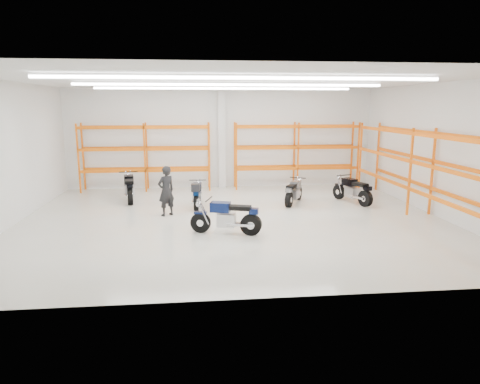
{
  "coord_description": "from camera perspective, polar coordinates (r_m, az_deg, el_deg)",
  "views": [
    {
      "loc": [
        -1.18,
        -13.75,
        3.72
      ],
      "look_at": [
        0.29,
        0.5,
        0.83
      ],
      "focal_mm": 32.0,
      "sensor_mm": 36.0,
      "label": 1
    }
  ],
  "objects": [
    {
      "name": "motorcycle_back_d",
      "position": [
        17.13,
        14.89,
        0.13
      ],
      "size": [
        0.99,
        2.02,
        1.04
      ],
      "color": "black",
      "rests_on": "ground"
    },
    {
      "name": "structural_column",
      "position": [
        19.66,
        -2.46,
        7.1
      ],
      "size": [
        0.32,
        0.32,
        4.5
      ],
      "primitive_type": "cube",
      "color": "white",
      "rests_on": "ground"
    },
    {
      "name": "room_shell",
      "position": [
        13.83,
        -1.01,
        9.58
      ],
      "size": [
        14.02,
        12.02,
        4.51
      ],
      "color": "white",
      "rests_on": "ground"
    },
    {
      "name": "pallet_racking_back_right",
      "position": [
        19.86,
        7.5,
        5.72
      ],
      "size": [
        5.67,
        0.87,
        3.0
      ],
      "color": "#FE6700",
      "rests_on": "ground"
    },
    {
      "name": "motorcycle_back_a",
      "position": [
        17.5,
        -14.55,
        0.48
      ],
      "size": [
        0.75,
        2.23,
        1.1
      ],
      "color": "black",
      "rests_on": "ground"
    },
    {
      "name": "pallet_racking_back_left",
      "position": [
        19.45,
        -12.48,
        5.43
      ],
      "size": [
        5.67,
        0.87,
        3.0
      ],
      "color": "#FE6700",
      "rests_on": "ground"
    },
    {
      "name": "ground",
      "position": [
        14.29,
        -0.96,
        -3.69
      ],
      "size": [
        14.0,
        14.0,
        0.0
      ],
      "primitive_type": "plane",
      "color": "beige",
      "rests_on": "ground"
    },
    {
      "name": "motorcycle_back_c",
      "position": [
        16.58,
        7.14,
        -0.07
      ],
      "size": [
        1.07,
        1.77,
        0.96
      ],
      "color": "black",
      "rests_on": "ground"
    },
    {
      "name": "standing_man",
      "position": [
        14.84,
        -9.82,
        0.14
      ],
      "size": [
        0.75,
        0.71,
        1.73
      ],
      "primitive_type": "imported",
      "rotation": [
        0.0,
        0.0,
        3.78
      ],
      "color": "black",
      "rests_on": "ground"
    },
    {
      "name": "pallet_racking_side",
      "position": [
        15.85,
        23.1,
        3.58
      ],
      "size": [
        0.87,
        9.07,
        3.0
      ],
      "color": "#FE6700",
      "rests_on": "ground"
    },
    {
      "name": "motorcycle_main",
      "position": [
        12.58,
        -1.49,
        -3.47
      ],
      "size": [
        2.1,
        0.91,
        1.05
      ],
      "color": "black",
      "rests_on": "ground"
    },
    {
      "name": "motorcycle_back_b",
      "position": [
        15.96,
        -5.77,
        -0.33
      ],
      "size": [
        0.64,
        2.0,
        1.03
      ],
      "color": "black",
      "rests_on": "ground"
    }
  ]
}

